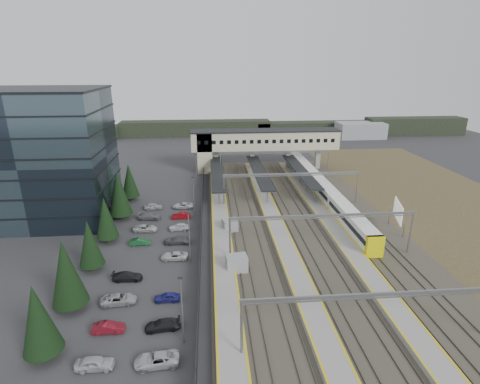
{
  "coord_description": "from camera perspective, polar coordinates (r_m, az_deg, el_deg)",
  "views": [
    {
      "loc": [
        -4.66,
        -58.21,
        28.68
      ],
      "look_at": [
        1.17,
        12.18,
        4.0
      ],
      "focal_mm": 28.0,
      "sensor_mm": 36.0,
      "label": 1
    }
  ],
  "objects": [
    {
      "name": "billboard",
      "position": [
        71.28,
        22.93,
        -2.81
      ],
      "size": [
        1.83,
        6.24,
        5.54
      ],
      "color": "gray",
      "rests_on": "ground"
    },
    {
      "name": "treeline_far",
      "position": [
        155.3,
        5.98,
        9.62
      ],
      "size": [
        170.0,
        19.0,
        7.0
      ],
      "color": "black",
      "rests_on": "ground"
    },
    {
      "name": "footbridge",
      "position": [
        103.08,
        2.27,
        7.63
      ],
      "size": [
        40.4,
        6.4,
        11.2
      ],
      "color": "beige",
      "rests_on": "ground"
    },
    {
      "name": "relay_cabin_near",
      "position": [
        54.63,
        -0.52,
        -10.88
      ],
      "size": [
        3.22,
        2.51,
        2.5
      ],
      "color": "gray",
      "rests_on": "ground"
    },
    {
      "name": "ground",
      "position": [
        65.06,
        -0.14,
        -6.9
      ],
      "size": [
        220.0,
        220.0,
        0.0
      ],
      "primitive_type": "plane",
      "color": "#2B2B2D",
      "rests_on": "ground"
    },
    {
      "name": "rail_corridor",
      "position": [
        70.69,
        7.12,
        -4.58
      ],
      "size": [
        34.0,
        90.0,
        0.92
      ],
      "color": "#3B372D",
      "rests_on": "ground"
    },
    {
      "name": "lampposts",
      "position": [
        64.34,
        -7.36,
        -3.14
      ],
      "size": [
        0.5,
        53.25,
        8.07
      ],
      "color": "gray",
      "rests_on": "ground"
    },
    {
      "name": "conifer_row",
      "position": [
        61.83,
        -20.68,
        -4.75
      ],
      "size": [
        4.42,
        49.82,
        9.5
      ],
      "color": "black",
      "rests_on": "ground"
    },
    {
      "name": "gantries",
      "position": [
        67.37,
        9.88,
        -0.71
      ],
      "size": [
        28.4,
        62.28,
        7.17
      ],
      "color": "gray",
      "rests_on": "ground"
    },
    {
      "name": "train",
      "position": [
        85.36,
        12.31,
        0.56
      ],
      "size": [
        2.75,
        57.38,
        3.46
      ],
      "color": "white",
      "rests_on": "ground"
    },
    {
      "name": "fence",
      "position": [
        69.03,
        -5.88,
        -4.49
      ],
      "size": [
        0.08,
        90.0,
        2.0
      ],
      "color": "#26282B",
      "rests_on": "ground"
    },
    {
      "name": "car_park",
      "position": [
        59.45,
        -12.84,
        -9.45
      ],
      "size": [
        10.61,
        44.7,
        1.29
      ],
      "color": "#B5B4B9",
      "rests_on": "ground"
    },
    {
      "name": "scrub_east",
      "position": [
        85.34,
        31.31,
        -3.3
      ],
      "size": [
        34.0,
        120.0,
        0.06
      ],
      "color": "#423624",
      "rests_on": "ground"
    },
    {
      "name": "office_building",
      "position": [
        78.63,
        -28.2,
        4.86
      ],
      "size": [
        24.3,
        18.3,
        24.3
      ],
      "color": "#35464F",
      "rests_on": "ground"
    },
    {
      "name": "relay_cabin_far",
      "position": [
        66.66,
        -1.54,
        -5.14
      ],
      "size": [
        2.93,
        2.63,
        2.3
      ],
      "color": "gray",
      "rests_on": "ground"
    },
    {
      "name": "canopies",
      "position": [
        89.5,
        2.94,
        3.17
      ],
      "size": [
        23.1,
        30.0,
        3.28
      ],
      "color": "black",
      "rests_on": "ground"
    }
  ]
}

